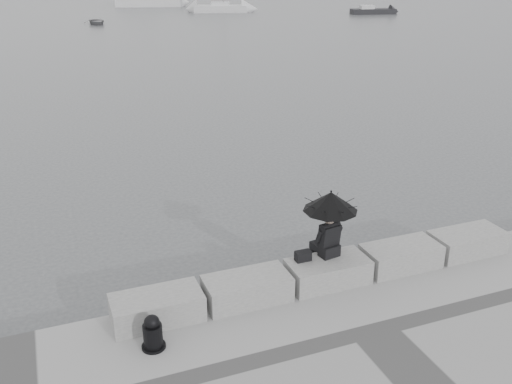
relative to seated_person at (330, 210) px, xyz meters
name	(u,v)px	position (x,y,z in m)	size (l,w,h in m)	color
ground	(316,293)	(-0.10, 0.24, -1.98)	(360.00, 360.00, 0.00)	#45484A
stone_block_far_left	(157,308)	(-3.50, -0.21, -1.23)	(1.60, 0.80, 0.50)	slate
stone_block_left	(247,289)	(-1.80, -0.21, -1.23)	(1.60, 0.80, 0.50)	slate
stone_block_centre	(328,272)	(-0.10, -0.21, -1.23)	(1.60, 0.80, 0.50)	slate
stone_block_right	(401,256)	(1.60, -0.21, -1.23)	(1.60, 0.80, 0.50)	slate
stone_block_far_right	(467,242)	(3.30, -0.21, -1.23)	(1.60, 0.80, 0.50)	slate
seated_person	(330,210)	(0.00, 0.00, 0.00)	(1.07, 1.07, 1.39)	black
bag	(303,256)	(-0.56, -0.01, -0.88)	(0.31, 0.18, 0.20)	black
mooring_bollard	(153,335)	(-3.74, -0.96, -1.21)	(0.40, 0.40, 0.63)	black
sailboat_right	(220,8)	(17.67, 61.00, -1.44)	(6.83, 4.37, 12.90)	silver
motor_cruiser	(149,0)	(11.30, 72.55, -1.09)	(9.42, 4.95, 4.50)	silver
small_motorboat	(373,11)	(33.86, 52.09, -1.66)	(5.52, 2.78, 1.10)	black
dinghy	(96,22)	(1.82, 52.81, -1.71)	(3.18, 1.35, 0.54)	gray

